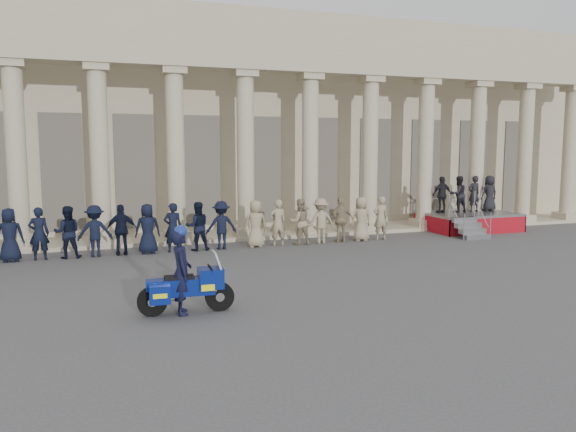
# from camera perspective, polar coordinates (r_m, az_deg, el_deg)

# --- Properties ---
(ground) EXTENTS (90.00, 90.00, 0.00)m
(ground) POSITION_cam_1_polar(r_m,az_deg,el_deg) (13.60, -0.78, -7.78)
(ground) COLOR #454548
(ground) RESTS_ON ground
(building) EXTENTS (40.00, 12.50, 9.00)m
(building) POSITION_cam_1_polar(r_m,az_deg,el_deg) (27.56, -10.67, 9.01)
(building) COLOR tan
(building) RESTS_ON ground
(officer_rank) EXTENTS (19.27, 0.63, 1.65)m
(officer_rank) POSITION_cam_1_polar(r_m,az_deg,el_deg) (18.91, -16.83, -1.37)
(officer_rank) COLOR black
(officer_rank) RESTS_ON ground
(reviewing_stand) EXTENTS (3.72, 3.70, 2.28)m
(reviewing_stand) POSITION_cam_1_polar(r_m,az_deg,el_deg) (24.84, 17.75, 1.22)
(reviewing_stand) COLOR gray
(reviewing_stand) RESTS_ON ground
(motorcycle) EXTENTS (2.02, 0.83, 1.30)m
(motorcycle) POSITION_cam_1_polar(r_m,az_deg,el_deg) (12.00, -10.22, -7.13)
(motorcycle) COLOR black
(motorcycle) RESTS_ON ground
(rider) EXTENTS (0.46, 0.67, 1.88)m
(rider) POSITION_cam_1_polar(r_m,az_deg,el_deg) (11.91, -10.79, -5.44)
(rider) COLOR black
(rider) RESTS_ON ground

